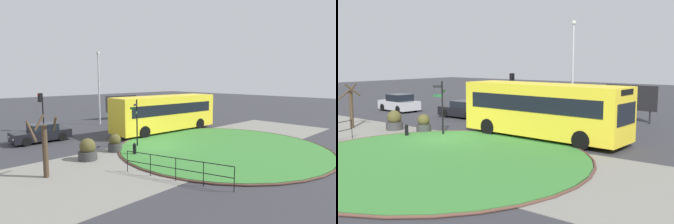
# 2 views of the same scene
# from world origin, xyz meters

# --- Properties ---
(ground) EXTENTS (120.00, 120.00, 0.00)m
(ground) POSITION_xyz_m (0.00, 0.00, 0.00)
(ground) COLOR #333338
(sidewalk_paving) EXTENTS (32.00, 7.76, 0.02)m
(sidewalk_paving) POSITION_xyz_m (0.00, -2.12, 0.01)
(sidewalk_paving) COLOR gray
(sidewalk_paving) RESTS_ON ground
(grass_island) EXTENTS (13.63, 13.63, 0.10)m
(grass_island) POSITION_xyz_m (2.86, -3.24, 0.05)
(grass_island) COLOR #387A33
(grass_island) RESTS_ON ground
(grass_kerb_ring) EXTENTS (13.94, 13.94, 0.11)m
(grass_kerb_ring) POSITION_xyz_m (2.86, -3.24, 0.06)
(grass_kerb_ring) COLOR brown
(grass_kerb_ring) RESTS_ON ground
(signpost_directional) EXTENTS (0.52, 0.85, 3.28)m
(signpost_directional) POSITION_xyz_m (-1.24, 0.82, 1.88)
(signpost_directional) COLOR black
(signpost_directional) RESTS_ON ground
(bollard_foreground) EXTENTS (0.21, 0.21, 0.77)m
(bollard_foreground) POSITION_xyz_m (-2.60, -0.75, 0.39)
(bollard_foreground) COLOR black
(bollard_foreground) RESTS_ON ground
(bus_yellow) EXTENTS (9.96, 3.02, 3.15)m
(bus_yellow) POSITION_xyz_m (4.04, 3.66, 1.70)
(bus_yellow) COLOR yellow
(bus_yellow) RESTS_ON ground
(car_near_lane) EXTENTS (4.04, 1.85, 1.34)m
(car_near_lane) POSITION_xyz_m (-5.36, 7.06, 0.63)
(car_near_lane) COLOR black
(car_near_lane) RESTS_ON ground
(car_far_lane) EXTENTS (4.05, 2.18, 1.51)m
(car_far_lane) POSITION_xyz_m (-12.71, 6.55, 0.70)
(car_far_lane) COLOR #B7B7BC
(car_far_lane) RESTS_ON ground
(traffic_light_near) EXTENTS (0.49, 0.30, 3.39)m
(traffic_light_near) POSITION_xyz_m (-3.81, 11.32, 2.49)
(traffic_light_near) COLOR black
(traffic_light_near) RESTS_ON ground
(lamppost_tall) EXTENTS (0.32, 0.32, 7.34)m
(lamppost_tall) POSITION_xyz_m (1.88, 11.18, 3.96)
(lamppost_tall) COLOR #B7B7BC
(lamppost_tall) RESTS_ON ground
(billboard_left) EXTENTS (3.98, 0.49, 2.69)m
(billboard_left) POSITION_xyz_m (5.71, 12.94, 1.74)
(billboard_left) COLOR black
(billboard_left) RESTS_ON ground
(planter_near_signpost) EXTENTS (1.07, 1.07, 1.27)m
(planter_near_signpost) POSITION_xyz_m (-5.14, 0.32, 0.57)
(planter_near_signpost) COLOR #383838
(planter_near_signpost) RESTS_ON ground
(planter_kerbside) EXTENTS (0.89, 0.89, 1.15)m
(planter_kerbside) POSITION_xyz_m (-2.96, 0.86, 0.52)
(planter_kerbside) COLOR #383838
(planter_kerbside) RESTS_ON ground
(street_tree_bare) EXTENTS (1.25, 1.21, 2.99)m
(street_tree_bare) POSITION_xyz_m (-7.97, -0.96, 1.53)
(street_tree_bare) COLOR #423323
(street_tree_bare) RESTS_ON ground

